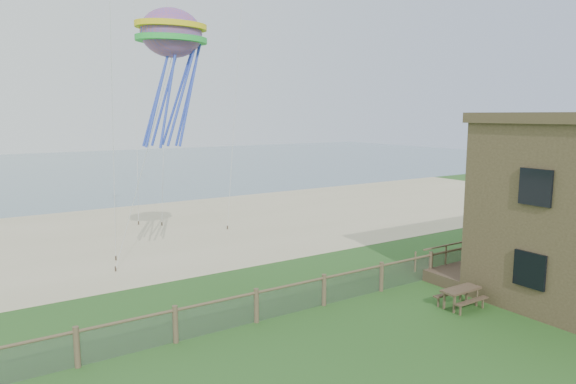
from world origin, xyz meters
name	(u,v)px	position (x,y,z in m)	size (l,w,h in m)	color
ground	(449,369)	(0.00, 0.00, 0.00)	(160.00, 160.00, 0.00)	#254E1A
sand_beach	(174,229)	(0.00, 22.00, 0.00)	(72.00, 20.00, 0.02)	tan
ocean	(56,169)	(0.00, 66.00, 0.00)	(160.00, 68.00, 0.02)	slate
chainlink_fence	(324,292)	(0.00, 6.00, 0.55)	(36.20, 0.20, 1.25)	brown
motel_deck	(540,255)	(13.00, 5.00, 0.25)	(15.00, 2.00, 0.50)	brown
picnic_table	(461,299)	(4.25, 2.97, 0.35)	(1.68, 1.27, 0.71)	brown
octopus_kite	(173,73)	(-3.59, 11.85, 9.05)	(3.05, 2.15, 6.28)	#E05B23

